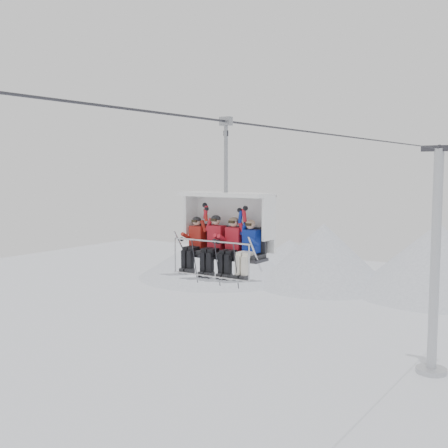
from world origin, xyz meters
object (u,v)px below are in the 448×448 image
Objects in this scene: chairlift_carrier at (229,224)px; skier_center_right at (232,244)px; lift_tower_right at (435,277)px; skier_far_left at (195,242)px; skier_far_right at (249,247)px; skier_center_left at (214,242)px.

chairlift_carrier reaches higher than skier_center_right.
skier_far_left is at bearing -92.24° from lift_tower_right.
lift_tower_right is 22.33m from chairlift_carrier.
skier_center_right is at bearing 0.29° from skier_far_left.
chairlift_carrier is at bearing 158.76° from skier_far_right.
lift_tower_right is 7.99× the size of skier_center_right.
chairlift_carrier is 2.36× the size of skier_center_left.
skier_center_left reaches higher than skier_far_left.
skier_center_right is (0.55, -0.00, -0.01)m from skier_center_left.
lift_tower_right reaches higher than chairlift_carrier.
lift_tower_right is at bearing 89.37° from skier_center_left.
skier_center_right is (0.31, -0.31, -0.48)m from chairlift_carrier.
skier_far_left is 1.00× the size of skier_center_left.
skier_center_left is at bearing 0.83° from skier_far_left.
chairlift_carrier reaches higher than skier_far_right.
skier_far_right is at bearing -0.64° from skier_center_right.
skier_center_left is (-0.24, -22.09, 4.44)m from lift_tower_right.
lift_tower_right is 7.99× the size of skier_far_right.
skier_far_right is at bearing -0.47° from skier_center_left.
chairlift_carrier is 2.36× the size of skier_center_right.
skier_center_left is (0.62, 0.01, 0.03)m from skier_far_left.
chairlift_carrier is 0.61m from skier_center_left.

